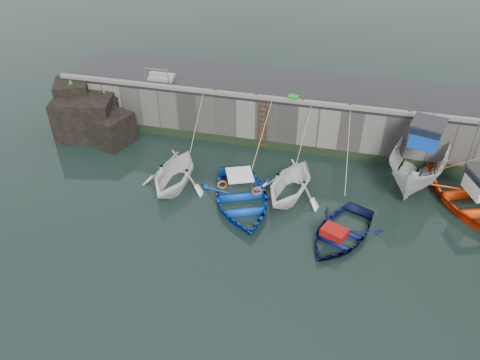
% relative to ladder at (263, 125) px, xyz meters
% --- Properties ---
extents(ground, '(120.00, 120.00, 0.00)m').
position_rel_ladder_xyz_m(ground, '(2.00, -9.91, -1.59)').
color(ground, black).
rests_on(ground, ground).
extents(quay_back, '(30.00, 5.00, 3.00)m').
position_rel_ladder_xyz_m(quay_back, '(2.00, 2.59, -0.09)').
color(quay_back, slate).
rests_on(quay_back, ground).
extents(road_back, '(30.00, 5.00, 0.16)m').
position_rel_ladder_xyz_m(road_back, '(2.00, 2.59, 1.49)').
color(road_back, black).
rests_on(road_back, quay_back).
extents(kerb_back, '(30.00, 0.30, 0.20)m').
position_rel_ladder_xyz_m(kerb_back, '(2.00, 0.24, 1.67)').
color(kerb_back, slate).
rests_on(kerb_back, road_back).
extents(algae_back, '(30.00, 0.08, 0.50)m').
position_rel_ladder_xyz_m(algae_back, '(2.00, 0.05, -1.34)').
color(algae_back, black).
rests_on(algae_back, ground).
extents(rock_outcrop, '(5.85, 4.24, 3.41)m').
position_rel_ladder_xyz_m(rock_outcrop, '(-10.92, -0.80, -0.33)').
color(rock_outcrop, black).
rests_on(rock_outcrop, ground).
extents(ladder, '(0.51, 0.08, 3.20)m').
position_rel_ladder_xyz_m(ladder, '(0.00, 0.00, 0.00)').
color(ladder, '#3F1E0F').
rests_on(ladder, ground).
extents(boat_near_white, '(3.93, 4.52, 2.33)m').
position_rel_ladder_xyz_m(boat_near_white, '(-3.79, -4.86, -1.59)').
color(boat_near_white, white).
rests_on(boat_near_white, ground).
extents(boat_near_white_rope, '(0.04, 3.57, 3.10)m').
position_rel_ladder_xyz_m(boat_near_white_rope, '(-3.79, -1.14, -1.59)').
color(boat_near_white_rope, tan).
rests_on(boat_near_white_rope, ground).
extents(boat_near_blue, '(5.90, 6.78, 1.17)m').
position_rel_ladder_xyz_m(boat_near_blue, '(0.06, -5.53, -1.59)').
color(boat_near_blue, '#0C41B8').
rests_on(boat_near_blue, ground).
extents(boat_near_blue_rope, '(0.04, 4.06, 3.10)m').
position_rel_ladder_xyz_m(boat_near_blue_rope, '(0.06, -1.47, -1.59)').
color(boat_near_blue_rope, tan).
rests_on(boat_near_blue_rope, ground).
extents(boat_near_blacktrim, '(4.74, 5.19, 2.34)m').
position_rel_ladder_xyz_m(boat_near_blacktrim, '(2.37, -4.27, -1.59)').
color(boat_near_blacktrim, white).
rests_on(boat_near_blacktrim, ground).
extents(boat_near_blacktrim_rope, '(0.04, 3.19, 3.10)m').
position_rel_ladder_xyz_m(boat_near_blacktrim_rope, '(2.37, -0.84, -1.59)').
color(boat_near_blacktrim_rope, tan).
rests_on(boat_near_blacktrim_rope, ground).
extents(boat_near_navy, '(4.82, 5.54, 0.96)m').
position_rel_ladder_xyz_m(boat_near_navy, '(5.20, -6.79, -1.59)').
color(boat_near_navy, '#0A1141').
rests_on(boat_near_navy, ground).
extents(boat_near_navy_rope, '(0.04, 5.09, 3.10)m').
position_rel_ladder_xyz_m(boat_near_navy_rope, '(5.20, -2.10, -1.59)').
color(boat_near_navy_rope, tan).
rests_on(boat_near_navy_rope, ground).
extents(boat_far_white, '(4.62, 7.84, 5.85)m').
position_rel_ladder_xyz_m(boat_far_white, '(8.93, -0.96, -0.40)').
color(boat_far_white, silver).
rests_on(boat_far_white, ground).
extents(boat_far_orange, '(7.05, 8.17, 4.42)m').
position_rel_ladder_xyz_m(boat_far_orange, '(11.51, -2.63, -1.14)').
color(boat_far_orange, '#FF440D').
rests_on(boat_far_orange, ground).
extents(fish_crate, '(0.65, 0.54, 0.34)m').
position_rel_ladder_xyz_m(fish_crate, '(1.64, 0.39, 1.74)').
color(fish_crate, '#1E911A').
rests_on(fish_crate, road_back).
extents(railing, '(1.60, 1.05, 1.00)m').
position_rel_ladder_xyz_m(railing, '(-6.75, 1.33, 1.77)').
color(railing, '#A5A8AD').
rests_on(railing, road_back).
extents(bollard_a, '(0.18, 0.18, 0.28)m').
position_rel_ladder_xyz_m(bollard_a, '(-3.00, 0.34, 1.71)').
color(bollard_a, '#3F1E0F').
rests_on(bollard_a, road_back).
extents(bollard_b, '(0.18, 0.18, 0.28)m').
position_rel_ladder_xyz_m(bollard_b, '(-0.50, 0.34, 1.71)').
color(bollard_b, '#3F1E0F').
rests_on(bollard_b, road_back).
extents(bollard_c, '(0.18, 0.18, 0.28)m').
position_rel_ladder_xyz_m(bollard_c, '(2.20, 0.34, 1.71)').
color(bollard_c, '#3F1E0F').
rests_on(bollard_c, road_back).
extents(bollard_d, '(0.18, 0.18, 0.28)m').
position_rel_ladder_xyz_m(bollard_d, '(4.80, 0.34, 1.71)').
color(bollard_d, '#3F1E0F').
rests_on(bollard_d, road_back).
extents(bollard_e, '(0.18, 0.18, 0.28)m').
position_rel_ladder_xyz_m(bollard_e, '(8.00, 0.34, 1.71)').
color(bollard_e, '#3F1E0F').
rests_on(bollard_e, road_back).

